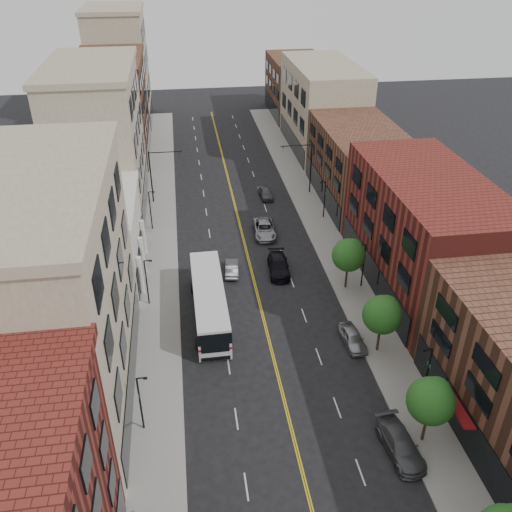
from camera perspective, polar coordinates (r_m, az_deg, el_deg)
name	(u,v)px	position (r m, az deg, el deg)	size (l,w,h in m)	color
ground	(311,506)	(39.14, 5.79, -24.68)	(220.00, 220.00, 0.00)	black
sidewalk_left	(160,248)	(64.77, -10.04, 0.80)	(4.00, 110.00, 0.15)	gray
sidewalk_right	(325,237)	(66.79, 7.32, 2.04)	(4.00, 110.00, 0.15)	gray
bldg_l_tanoffice	(50,300)	(42.56, -20.83, -4.36)	(10.00, 22.00, 18.00)	gray
bldg_l_white	(90,240)	(60.17, -17.07, 1.62)	(10.00, 14.00, 8.00)	silver
bldg_l_far_a	(99,142)	(73.64, -16.15, 11.50)	(10.00, 20.00, 18.00)	gray
bldg_l_far_b	(114,109)	(93.05, -14.76, 14.71)	(10.00, 20.00, 15.00)	brown
bldg_l_far_c	(120,69)	(109.87, -14.16, 18.57)	(10.00, 16.00, 20.00)	gray
bldg_r_mid	(424,233)	(57.31, 17.27, 2.33)	(10.00, 22.00, 12.00)	maroon
bldg_r_far_a	(360,165)	(75.32, 10.86, 9.34)	(10.00, 20.00, 10.00)	brown
bldg_r_far_b	(322,107)	(93.72, 7.00, 15.27)	(10.00, 22.00, 14.00)	gray
bldg_r_far_c	(297,87)	(112.90, 4.35, 17.34)	(10.00, 18.00, 11.00)	brown
tree_r_1	(432,399)	(41.03, 18.01, -14.16)	(3.40, 3.40, 5.59)	black
tree_r_2	(383,313)	(47.82, 13.22, -5.90)	(3.40, 3.40, 5.59)	black
tree_r_3	(349,254)	(55.59, 9.79, 0.21)	(3.40, 3.40, 5.59)	black
lamp_l_1	(141,401)	(41.52, -12.06, -14.67)	(0.81, 0.55, 5.05)	black
lamp_l_2	(147,280)	(53.96, -11.42, -2.47)	(0.81, 0.55, 5.05)	black
lamp_l_3	(151,208)	(67.90, -11.04, 4.96)	(0.81, 0.55, 5.05)	black
lamp_r_1	(427,371)	(44.90, 17.57, -11.43)	(0.81, 0.55, 5.05)	black
lamp_r_2	(363,263)	(56.59, 11.22, -0.72)	(0.81, 0.55, 5.05)	black
lamp_r_3	(324,197)	(70.01, 7.20, 6.14)	(0.81, 0.55, 5.05)	black
signal_mast_left	(156,171)	(74.50, -10.50, 8.84)	(4.49, 0.18, 7.20)	black
signal_mast_right	(306,162)	(76.32, 5.27, 9.78)	(4.49, 0.18, 7.20)	black
city_bus	(209,300)	(51.98, -4.96, -4.63)	(3.32, 13.40, 3.44)	silver
car_parked_mid	(400,445)	(42.22, 14.97, -18.63)	(2.11, 5.20, 1.51)	#4C4D51
car_parked_far	(353,338)	(50.14, 10.16, -8.48)	(1.68, 4.17, 1.42)	#A4A7AB
car_lane_behind	(232,268)	(59.07, -2.55, -1.27)	(1.38, 3.95, 1.30)	#515156
car_lane_a	(279,266)	(59.21, 2.39, -1.04)	(2.18, 5.36, 1.56)	black
car_lane_b	(265,229)	(66.53, 0.90, 2.87)	(2.59, 5.61, 1.56)	#95979B
car_lane_c	(266,193)	(76.26, 1.02, 6.65)	(1.60, 3.97, 1.35)	#4A4A4E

